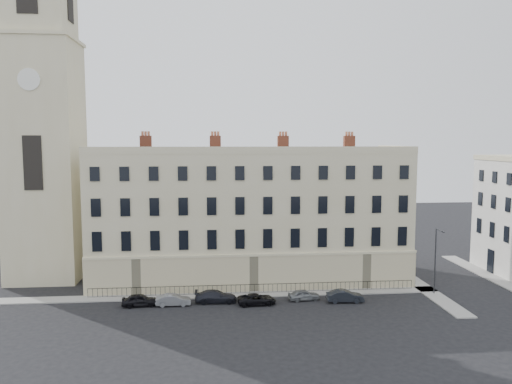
{
  "coord_description": "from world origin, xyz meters",
  "views": [
    {
      "loc": [
        -10.6,
        -46.7,
        16.44
      ],
      "look_at": [
        -5.4,
        10.0,
        10.55
      ],
      "focal_mm": 35.0,
      "sensor_mm": 36.0,
      "label": 1
    }
  ],
  "objects_px": {
    "car_d": "(257,299)",
    "streetlamp": "(436,258)",
    "car_b": "(173,300)",
    "car_e": "(304,295)",
    "car_a": "(140,300)",
    "car_c": "(216,296)",
    "car_f": "(345,296)"
  },
  "relations": [
    {
      "from": "car_a",
      "to": "car_e",
      "type": "xyz_separation_m",
      "value": [
        16.59,
        0.33,
        -0.05
      ]
    },
    {
      "from": "car_a",
      "to": "car_b",
      "type": "relative_size",
      "value": 1.03
    },
    {
      "from": "car_d",
      "to": "streetlamp",
      "type": "bearing_deg",
      "value": -89.02
    },
    {
      "from": "car_a",
      "to": "streetlamp",
      "type": "height_order",
      "value": "streetlamp"
    },
    {
      "from": "car_e",
      "to": "streetlamp",
      "type": "relative_size",
      "value": 0.46
    },
    {
      "from": "car_f",
      "to": "car_e",
      "type": "bearing_deg",
      "value": 79.56
    },
    {
      "from": "streetlamp",
      "to": "car_f",
      "type": "bearing_deg",
      "value": -161.83
    },
    {
      "from": "car_c",
      "to": "car_e",
      "type": "bearing_deg",
      "value": -90.13
    },
    {
      "from": "car_c",
      "to": "car_d",
      "type": "bearing_deg",
      "value": -103.45
    },
    {
      "from": "car_a",
      "to": "car_b",
      "type": "distance_m",
      "value": 3.28
    },
    {
      "from": "car_b",
      "to": "car_d",
      "type": "height_order",
      "value": "car_b"
    },
    {
      "from": "car_a",
      "to": "car_e",
      "type": "distance_m",
      "value": 16.6
    },
    {
      "from": "car_d",
      "to": "car_f",
      "type": "distance_m",
      "value": 9.04
    },
    {
      "from": "car_a",
      "to": "streetlamp",
      "type": "bearing_deg",
      "value": -92.2
    },
    {
      "from": "car_b",
      "to": "car_f",
      "type": "relative_size",
      "value": 0.93
    },
    {
      "from": "car_b",
      "to": "car_d",
      "type": "distance_m",
      "value": 8.36
    },
    {
      "from": "car_b",
      "to": "car_d",
      "type": "bearing_deg",
      "value": -94.1
    },
    {
      "from": "car_a",
      "to": "car_b",
      "type": "xyz_separation_m",
      "value": [
        3.28,
        -0.13,
        -0.04
      ]
    },
    {
      "from": "car_e",
      "to": "streetlamp",
      "type": "bearing_deg",
      "value": -93.83
    },
    {
      "from": "car_c",
      "to": "streetlamp",
      "type": "height_order",
      "value": "streetlamp"
    },
    {
      "from": "car_d",
      "to": "car_c",
      "type": "bearing_deg",
      "value": 72.31
    },
    {
      "from": "car_a",
      "to": "car_f",
      "type": "distance_m",
      "value": 20.67
    },
    {
      "from": "car_b",
      "to": "car_f",
      "type": "height_order",
      "value": "car_f"
    },
    {
      "from": "car_c",
      "to": "car_e",
      "type": "height_order",
      "value": "car_c"
    },
    {
      "from": "car_d",
      "to": "car_f",
      "type": "height_order",
      "value": "car_f"
    },
    {
      "from": "car_f",
      "to": "streetlamp",
      "type": "xyz_separation_m",
      "value": [
        10.27,
        1.61,
        3.34
      ]
    },
    {
      "from": "car_c",
      "to": "car_e",
      "type": "relative_size",
      "value": 1.31
    },
    {
      "from": "car_c",
      "to": "car_f",
      "type": "height_order",
      "value": "car_c"
    },
    {
      "from": "car_d",
      "to": "streetlamp",
      "type": "xyz_separation_m",
      "value": [
        19.31,
        1.54,
        3.42
      ]
    },
    {
      "from": "car_c",
      "to": "car_a",
      "type": "bearing_deg",
      "value": 94.14
    },
    {
      "from": "car_d",
      "to": "streetlamp",
      "type": "relative_size",
      "value": 0.54
    },
    {
      "from": "car_b",
      "to": "car_c",
      "type": "relative_size",
      "value": 0.81
    }
  ]
}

